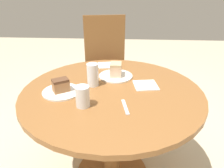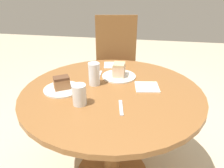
% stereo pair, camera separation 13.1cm
% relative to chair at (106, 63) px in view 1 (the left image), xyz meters
% --- Properties ---
extents(table, '(1.09, 1.09, 0.70)m').
position_rel_chair_xyz_m(table, '(0.12, -0.96, 0.03)').
color(table, brown).
rests_on(table, ground_plane).
extents(chair, '(0.52, 0.48, 0.98)m').
position_rel_chair_xyz_m(chair, '(0.00, 0.00, 0.00)').
color(chair, brown).
rests_on(chair, ground_plane).
extents(plate_near, '(0.23, 0.23, 0.01)m').
position_rel_chair_xyz_m(plate_near, '(0.14, -0.76, 0.19)').
color(plate_near, silver).
rests_on(plate_near, table).
extents(plate_far, '(0.22, 0.22, 0.01)m').
position_rel_chair_xyz_m(plate_far, '(-0.18, -1.01, 0.19)').
color(plate_far, silver).
rests_on(plate_far, table).
extents(cake_slice_near, '(0.08, 0.09, 0.09)m').
position_rel_chair_xyz_m(cake_slice_near, '(0.14, -0.76, 0.24)').
color(cake_slice_near, beige).
rests_on(cake_slice_near, plate_near).
extents(cake_slice_far, '(0.11, 0.10, 0.08)m').
position_rel_chair_xyz_m(cake_slice_far, '(-0.18, -1.01, 0.23)').
color(cake_slice_far, '#9E6B42').
rests_on(cake_slice_far, plate_far).
extents(glass_lemonade, '(0.07, 0.07, 0.11)m').
position_rel_chair_xyz_m(glass_lemonade, '(-0.02, -1.15, 0.24)').
color(glass_lemonade, beige).
rests_on(glass_lemonade, table).
extents(glass_water, '(0.07, 0.07, 0.14)m').
position_rel_chair_xyz_m(glass_water, '(-0.00, -0.90, 0.25)').
color(glass_water, silver).
rests_on(glass_water, table).
extents(napkin_stack, '(0.16, 0.16, 0.01)m').
position_rel_chair_xyz_m(napkin_stack, '(0.33, -0.89, 0.19)').
color(napkin_stack, white).
rests_on(napkin_stack, table).
extents(fork, '(0.02, 0.16, 0.00)m').
position_rel_chair_xyz_m(fork, '(-0.00, -0.76, 0.19)').
color(fork, silver).
rests_on(fork, table).
extents(spoon, '(0.05, 0.15, 0.00)m').
position_rel_chair_xyz_m(spoon, '(0.20, -1.15, 0.19)').
color(spoon, silver).
rests_on(spoon, table).
extents(napkin_side, '(0.15, 0.15, 0.01)m').
position_rel_chair_xyz_m(napkin_side, '(0.06, -0.55, 0.19)').
color(napkin_side, white).
rests_on(napkin_side, table).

